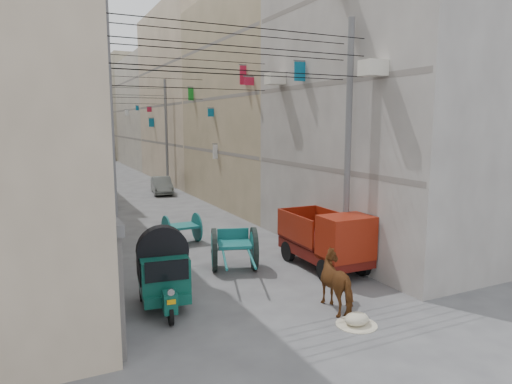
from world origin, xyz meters
TOP-DOWN VIEW (x-y plane):
  - building_row_right at (8.00, 34.13)m, footprint 8.00×62.00m
  - end_cap_building at (0.00, 66.00)m, footprint 22.00×10.00m
  - shutters_left at (-3.92, 10.38)m, footprint 0.18×14.40m
  - signboards at (-0.01, 21.66)m, footprint 8.22×40.52m
  - ac_units at (3.65, 7.67)m, footprint 0.70×6.55m
  - utility_poles at (0.00, 17.00)m, footprint 7.40×22.20m
  - overhead_cables at (0.00, 14.40)m, footprint 7.40×22.52m
  - auto_rickshaw at (-2.45, 5.76)m, footprint 1.55×2.43m
  - tonga_cart at (0.43, 7.75)m, footprint 2.10×3.35m
  - mini_truck at (3.19, 6.22)m, footprint 1.67×3.61m
  - second_cart at (-0.15, 11.80)m, footprint 1.39×1.24m
  - feed_sack at (1.44, 2.61)m, footprint 0.62×0.50m
  - horse at (1.63, 3.57)m, footprint 0.96×1.81m
  - distant_car_white at (-2.05, 20.72)m, footprint 2.11×3.55m
  - distant_car_grey at (2.40, 25.11)m, footprint 1.70×3.65m
  - distant_car_green at (-0.50, 36.79)m, footprint 1.75×4.10m

SIDE VIEW (x-z plane):
  - feed_sack at x=1.44m, z-range 0.00..0.31m
  - distant_car_white at x=-2.05m, z-range 0.00..1.13m
  - distant_car_grey at x=2.40m, z-range 0.00..1.16m
  - distant_car_green at x=-0.50m, z-range 0.00..1.18m
  - second_cart at x=-0.15m, z-range 0.04..1.23m
  - horse at x=1.63m, z-range 0.00..1.47m
  - tonga_cart at x=0.43m, z-range 0.03..1.45m
  - mini_truck at x=3.19m, z-range -0.04..1.97m
  - auto_rickshaw at x=-2.45m, z-range 0.15..1.81m
  - shutters_left at x=-3.92m, z-range 0.06..2.93m
  - signboards at x=-0.01m, z-range 0.59..6.27m
  - utility_poles at x=0.00m, z-range 0.00..8.00m
  - building_row_right at x=8.00m, z-range -0.54..13.46m
  - end_cap_building at x=0.00m, z-range 0.00..13.00m
  - overhead_cables at x=0.00m, z-range 6.20..7.33m
  - ac_units at x=3.65m, z-range 5.76..9.11m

